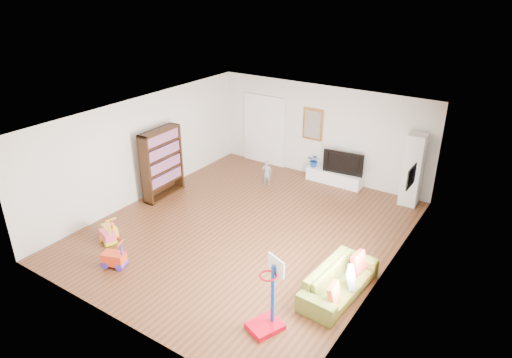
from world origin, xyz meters
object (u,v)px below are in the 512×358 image
Objects in this scene: media_console at (334,177)px; basketball_hoop at (265,296)px; sofa at (339,281)px; bookshelf at (162,164)px.

basketball_hoop is (1.51, -6.01, 0.49)m from media_console.
basketball_hoop is at bearing 161.26° from sofa.
media_console is at bearing 125.64° from basketball_hoop.
media_console is 6.21m from basketball_hoop.
bookshelf is 5.70m from basketball_hoop.
sofa is 1.40× the size of basketball_hoop.
bookshelf reaches higher than sofa.
bookshelf is 0.97× the size of sofa.
sofa is at bearing 89.15° from basketball_hoop.
basketball_hoop is at bearing -75.69° from media_console.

